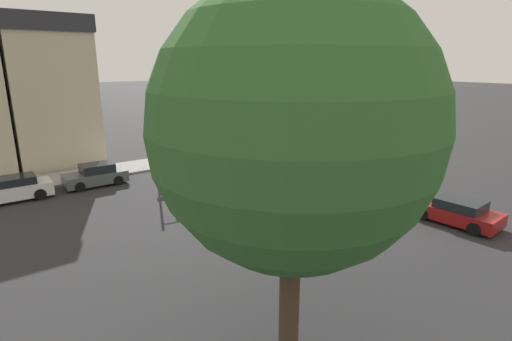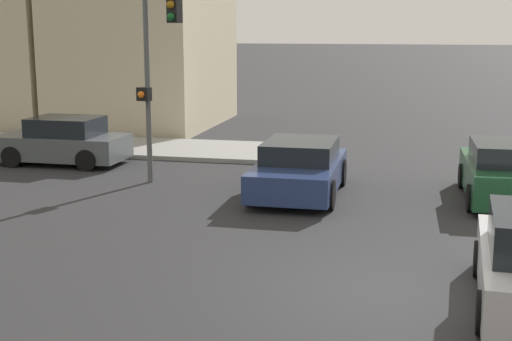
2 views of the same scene
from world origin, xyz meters
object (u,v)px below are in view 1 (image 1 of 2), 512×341
object	(u,v)px
crossing_car_0	(325,173)
parked_car_0	(96,175)
crossing_car_2	(214,165)
parked_car_1	(13,189)
street_tree	(294,127)
crossing_car_1	(264,154)
traffic_signal	(161,129)
crossing_car_3	(457,211)

from	to	relation	value
crossing_car_0	parked_car_0	distance (m)	15.28
crossing_car_2	parked_car_1	xyz separation A→B (m)	(2.27, 12.42, 0.04)
street_tree	crossing_car_0	size ratio (longest dim) A/B	2.54
crossing_car_1	parked_car_1	world-z (taller)	crossing_car_1
parked_car_1	traffic_signal	bearing A→B (deg)	168.77
traffic_signal	parked_car_0	distance (m)	5.29
crossing_car_1	crossing_car_3	size ratio (longest dim) A/B	0.95
crossing_car_0	crossing_car_1	size ratio (longest dim) A/B	0.99
crossing_car_0	crossing_car_3	world-z (taller)	crossing_car_0
street_tree	crossing_car_0	world-z (taller)	street_tree
parked_car_0	parked_car_1	world-z (taller)	parked_car_0
crossing_car_0	crossing_car_3	xyz separation A→B (m)	(-8.84, -0.16, -0.08)
street_tree	traffic_signal	world-z (taller)	street_tree
traffic_signal	crossing_car_3	world-z (taller)	traffic_signal
crossing_car_0	parked_car_0	world-z (taller)	crossing_car_0
street_tree	crossing_car_1	bearing A→B (deg)	-36.69
traffic_signal	parked_car_1	bearing A→B (deg)	-89.97
street_tree	crossing_car_1	size ratio (longest dim) A/B	2.50
crossing_car_1	parked_car_1	size ratio (longest dim) A/B	0.96
crossing_car_0	crossing_car_2	bearing A→B (deg)	39.75
street_tree	traffic_signal	bearing A→B (deg)	-13.45
crossing_car_2	parked_car_1	bearing A→B (deg)	-100.19
parked_car_0	parked_car_1	bearing A→B (deg)	2.62
traffic_signal	parked_car_0	xyz separation A→B (m)	(2.00, 3.88, -2.99)
crossing_car_3	parked_car_1	size ratio (longest dim) A/B	1.01
parked_car_1	crossing_car_3	bearing A→B (deg)	135.44
crossing_car_3	parked_car_1	world-z (taller)	parked_car_1
crossing_car_0	parked_car_0	xyz separation A→B (m)	(8.90, 12.42, -0.02)
parked_car_0	crossing_car_1	bearing A→B (deg)	171.55
street_tree	parked_car_1	world-z (taller)	street_tree
street_tree	parked_car_0	bearing A→B (deg)	-0.76
traffic_signal	crossing_car_3	distance (m)	18.23
crossing_car_3	crossing_car_0	bearing A→B (deg)	-1.91
street_tree	crossing_car_2	world-z (taller)	street_tree
traffic_signal	crossing_car_0	bearing A→B (deg)	63.13
crossing_car_0	crossing_car_3	distance (m)	8.84
traffic_signal	crossing_car_3	bearing A→B (deg)	41.01
crossing_car_1	parked_car_0	size ratio (longest dim) A/B	1.02
street_tree	parked_car_0	xyz separation A→B (m)	(19.32, -0.26, -5.69)
crossing_car_1	parked_car_0	bearing A→B (deg)	79.77
street_tree	traffic_signal	xyz separation A→B (m)	(17.32, -4.14, -2.71)
crossing_car_1	parked_car_0	xyz separation A→B (m)	(2.04, 12.62, -0.02)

